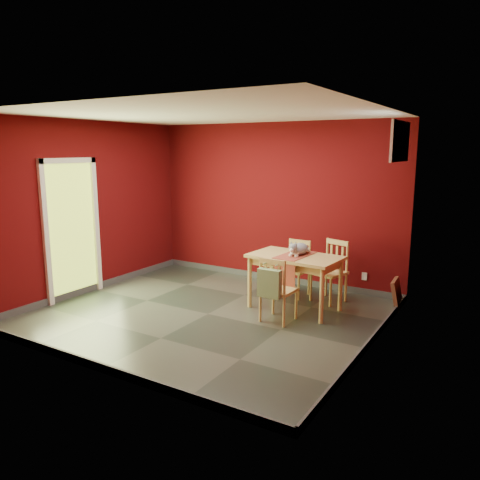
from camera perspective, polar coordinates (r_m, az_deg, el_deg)
The scene contains 13 objects.
ground at distance 6.61m, azimuth -3.92°, elevation -8.98°, with size 4.50×4.50×0.00m, color #2D342D.
room_shell at distance 6.59m, azimuth -3.93°, elevation -8.57°, with size 4.50×4.50×4.50m.
doorway at distance 7.54m, azimuth -19.87°, elevation 1.73°, with size 0.06×1.01×2.13m.
window at distance 6.22m, azimuth 18.89°, elevation 11.31°, with size 0.05×0.90×0.50m.
outlet_plate at distance 7.59m, azimuth 14.93°, elevation -4.30°, with size 0.08×0.01×0.12m, color silver.
dining_table at distance 6.64m, azimuth 6.73°, elevation -2.70°, with size 1.31×0.82×0.79m.
table_runner at distance 6.53m, azimuth 6.30°, elevation -2.56°, with size 0.40×0.74×0.36m.
chair_far_left at distance 7.35m, azimuth 6.77°, elevation -3.35°, with size 0.43×0.43×0.86m.
chair_far_right at distance 7.15m, azimuth 11.00°, elevation -3.65°, with size 0.54×0.54×0.92m.
chair_near at distance 6.20m, azimuth 4.55°, elevation -5.94°, with size 0.42×0.42×0.88m.
tote_bag at distance 5.99m, azimuth 3.61°, elevation -5.29°, with size 0.31×0.19×0.44m.
cat at distance 6.64m, azimuth 7.21°, elevation -0.82°, with size 0.24×0.46×0.23m, color slate, non-canonical shape.
picture_frame at distance 7.11m, azimuth 18.58°, elevation -6.26°, with size 0.17×0.43×0.43m.
Camera 1 is at (3.58, -5.07, 2.25)m, focal length 35.00 mm.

